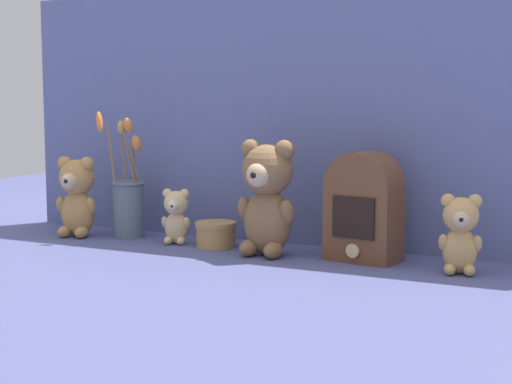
% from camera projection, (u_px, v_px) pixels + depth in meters
% --- Properties ---
extents(ground_plane, '(4.00, 4.00, 0.00)m').
position_uv_depth(ground_plane, '(253.00, 253.00, 2.00)').
color(ground_plane, '#4C5184').
extents(backdrop_wall, '(1.63, 0.02, 0.69)m').
position_uv_depth(backdrop_wall, '(280.00, 116.00, 2.11)').
color(backdrop_wall, slate).
rests_on(backdrop_wall, ground).
extents(teddy_bear_large, '(0.15, 0.15, 0.29)m').
position_uv_depth(teddy_bear_large, '(267.00, 195.00, 1.95)').
color(teddy_bear_large, olive).
rests_on(teddy_bear_large, ground).
extents(teddy_bear_medium, '(0.13, 0.12, 0.23)m').
position_uv_depth(teddy_bear_medium, '(76.00, 195.00, 2.22)').
color(teddy_bear_medium, tan).
rests_on(teddy_bear_medium, ground).
extents(teddy_bear_small, '(0.10, 0.09, 0.18)m').
position_uv_depth(teddy_bear_small, '(460.00, 232.00, 1.74)').
color(teddy_bear_small, tan).
rests_on(teddy_bear_small, ground).
extents(teddy_bear_tiny, '(0.08, 0.08, 0.15)m').
position_uv_depth(teddy_bear_tiny, '(176.00, 215.00, 2.11)').
color(teddy_bear_tiny, '#DBBC84').
rests_on(teddy_bear_tiny, ground).
extents(flower_vase, '(0.13, 0.13, 0.36)m').
position_uv_depth(flower_vase, '(128.00, 202.00, 2.21)').
color(flower_vase, slate).
rests_on(flower_vase, ground).
extents(vintage_radio, '(0.18, 0.13, 0.26)m').
position_uv_depth(vintage_radio, '(364.00, 206.00, 1.88)').
color(vintage_radio, brown).
rests_on(vintage_radio, ground).
extents(decorative_tin_tall, '(0.11, 0.11, 0.07)m').
position_uv_depth(decorative_tin_tall, '(216.00, 234.00, 2.07)').
color(decorative_tin_tall, tan).
rests_on(decorative_tin_tall, ground).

